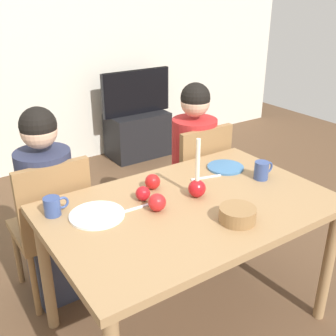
{
  "coord_description": "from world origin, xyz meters",
  "views": [
    {
      "loc": [
        -1.07,
        -1.4,
        1.73
      ],
      "look_at": [
        0.0,
        0.2,
        0.87
      ],
      "focal_mm": 43.7,
      "sensor_mm": 36.0,
      "label": 1
    }
  ],
  "objects_px": {
    "person_right_child": "(193,169)",
    "apple_by_right_mug": "(157,202)",
    "plate_left": "(97,215)",
    "apple_near_candle": "(153,182)",
    "chair_right": "(196,179)",
    "person_left_child": "(50,211)",
    "bowl_walnuts": "(237,215)",
    "mug_left": "(53,206)",
    "dining_table": "(190,219)",
    "apple_by_left_plate": "(143,193)",
    "candle_centerpiece": "(197,185)",
    "mug_right": "(262,170)",
    "chair_left": "(53,222)",
    "tv": "(136,92)",
    "tv_stand": "(138,135)",
    "plate_right": "(225,167)"
  },
  "relations": [
    {
      "from": "chair_right",
      "to": "person_left_child",
      "type": "bearing_deg",
      "value": 178.18
    },
    {
      "from": "bowl_walnuts",
      "to": "apple_by_left_plate",
      "type": "bearing_deg",
      "value": 121.6
    },
    {
      "from": "bowl_walnuts",
      "to": "person_right_child",
      "type": "bearing_deg",
      "value": 64.16
    },
    {
      "from": "mug_right",
      "to": "person_left_child",
      "type": "bearing_deg",
      "value": 148.23
    },
    {
      "from": "candle_centerpiece",
      "to": "plate_right",
      "type": "relative_size",
      "value": 1.46
    },
    {
      "from": "mug_right",
      "to": "tv_stand",
      "type": "bearing_deg",
      "value": 77.32
    },
    {
      "from": "mug_left",
      "to": "bowl_walnuts",
      "type": "bearing_deg",
      "value": -37.84
    },
    {
      "from": "person_right_child",
      "to": "apple_by_right_mug",
      "type": "distance_m",
      "value": 0.93
    },
    {
      "from": "mug_left",
      "to": "apple_by_right_mug",
      "type": "distance_m",
      "value": 0.48
    },
    {
      "from": "person_left_child",
      "to": "tv_stand",
      "type": "xyz_separation_m",
      "value": [
        1.52,
        1.66,
        -0.33
      ]
    },
    {
      "from": "tv",
      "to": "mug_right",
      "type": "xyz_separation_m",
      "value": [
        -0.51,
        -2.29,
        0.09
      ]
    },
    {
      "from": "tv_stand",
      "to": "person_left_child",
      "type": "bearing_deg",
      "value": -132.56
    },
    {
      "from": "apple_by_left_plate",
      "to": "dining_table",
      "type": "bearing_deg",
      "value": -43.73
    },
    {
      "from": "chair_left",
      "to": "tv",
      "type": "distance_m",
      "value": 2.29
    },
    {
      "from": "plate_left",
      "to": "apple_near_candle",
      "type": "distance_m",
      "value": 0.38
    },
    {
      "from": "plate_left",
      "to": "chair_right",
      "type": "bearing_deg",
      "value": 25.93
    },
    {
      "from": "dining_table",
      "to": "apple_by_left_plate",
      "type": "distance_m",
      "value": 0.27
    },
    {
      "from": "plate_left",
      "to": "mug_right",
      "type": "bearing_deg",
      "value": -8.36
    },
    {
      "from": "plate_right",
      "to": "apple_by_right_mug",
      "type": "height_order",
      "value": "apple_by_right_mug"
    },
    {
      "from": "mug_left",
      "to": "apple_near_candle",
      "type": "bearing_deg",
      "value": -3.31
    },
    {
      "from": "person_right_child",
      "to": "bowl_walnuts",
      "type": "bearing_deg",
      "value": -115.84
    },
    {
      "from": "person_right_child",
      "to": "plate_right",
      "type": "height_order",
      "value": "person_right_child"
    },
    {
      "from": "chair_left",
      "to": "mug_left",
      "type": "xyz_separation_m",
      "value": [
        -0.08,
        -0.33,
        0.28
      ]
    },
    {
      "from": "chair_left",
      "to": "candle_centerpiece",
      "type": "bearing_deg",
      "value": -43.77
    },
    {
      "from": "person_right_child",
      "to": "mug_left",
      "type": "relative_size",
      "value": 9.71
    },
    {
      "from": "person_right_child",
      "to": "mug_left",
      "type": "height_order",
      "value": "person_right_child"
    },
    {
      "from": "plate_right",
      "to": "person_right_child",
      "type": "bearing_deg",
      "value": 78.93
    },
    {
      "from": "chair_right",
      "to": "person_left_child",
      "type": "xyz_separation_m",
      "value": [
        -1.02,
        0.03,
        0.06
      ]
    },
    {
      "from": "dining_table",
      "to": "plate_right",
      "type": "relative_size",
      "value": 6.55
    },
    {
      "from": "tv",
      "to": "apple_by_left_plate",
      "type": "xyz_separation_m",
      "value": [
        -1.19,
        -2.14,
        0.08
      ]
    },
    {
      "from": "tv_stand",
      "to": "mug_left",
      "type": "bearing_deg",
      "value": -128.45
    },
    {
      "from": "candle_centerpiece",
      "to": "apple_near_candle",
      "type": "relative_size",
      "value": 3.81
    },
    {
      "from": "chair_right",
      "to": "tv",
      "type": "height_order",
      "value": "tv"
    },
    {
      "from": "person_left_child",
      "to": "candle_centerpiece",
      "type": "bearing_deg",
      "value": -45.38
    },
    {
      "from": "dining_table",
      "to": "mug_left",
      "type": "height_order",
      "value": "mug_left"
    },
    {
      "from": "chair_right",
      "to": "apple_by_right_mug",
      "type": "height_order",
      "value": "chair_right"
    },
    {
      "from": "mug_left",
      "to": "chair_left",
      "type": "bearing_deg",
      "value": 76.06
    },
    {
      "from": "plate_right",
      "to": "mug_right",
      "type": "bearing_deg",
      "value": -71.82
    },
    {
      "from": "person_right_child",
      "to": "plate_left",
      "type": "xyz_separation_m",
      "value": [
        -0.94,
        -0.49,
        0.19
      ]
    },
    {
      "from": "bowl_walnuts",
      "to": "apple_near_candle",
      "type": "distance_m",
      "value": 0.51
    },
    {
      "from": "mug_right",
      "to": "bowl_walnuts",
      "type": "height_order",
      "value": "mug_right"
    },
    {
      "from": "chair_left",
      "to": "bowl_walnuts",
      "type": "bearing_deg",
      "value": -55.33
    },
    {
      "from": "bowl_walnuts",
      "to": "tv",
      "type": "bearing_deg",
      "value": 69.85
    },
    {
      "from": "plate_right",
      "to": "apple_near_candle",
      "type": "distance_m",
      "value": 0.5
    },
    {
      "from": "chair_right",
      "to": "candle_centerpiece",
      "type": "xyz_separation_m",
      "value": [
        -0.43,
        -0.56,
        0.3
      ]
    },
    {
      "from": "tv_stand",
      "to": "apple_by_right_mug",
      "type": "relative_size",
      "value": 7.41
    },
    {
      "from": "candle_centerpiece",
      "to": "mug_left",
      "type": "height_order",
      "value": "candle_centerpiece"
    },
    {
      "from": "dining_table",
      "to": "chair_right",
      "type": "height_order",
      "value": "chair_right"
    },
    {
      "from": "dining_table",
      "to": "tv_stand",
      "type": "bearing_deg",
      "value": 66.21
    },
    {
      "from": "person_left_child",
      "to": "mug_left",
      "type": "relative_size",
      "value": 9.71
    }
  ]
}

